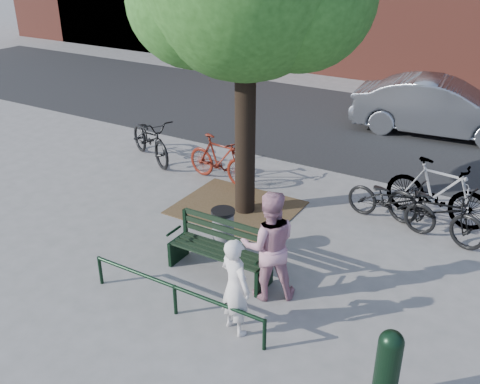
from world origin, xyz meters
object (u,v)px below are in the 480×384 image
Objects in this scene: park_bench at (222,247)px; parked_car at (441,107)px; person_right at (269,245)px; person_left at (235,286)px; litter_bin at (223,232)px; bicycle_c at (391,201)px; bollard at (388,367)px.

park_bench is 9.09m from parked_car.
park_bench is at bearing -42.94° from person_right.
parked_car reaches higher than person_left.
person_left is at bearing 55.99° from person_right.
parked_car is (1.82, 8.43, 0.35)m from litter_bin.
person_left reaches higher than bicycle_c.
bicycle_c is 0.38× the size of parked_car.
bollard reaches higher than litter_bin.
park_bench is at bearing 164.71° from parked_car.
bicycle_c is (2.20, 2.60, 0.05)m from litter_bin.
person_right reaches higher than park_bench.
parked_car is (-0.38, 5.84, 0.30)m from bicycle_c.
bicycle_c is (0.95, 3.27, -0.41)m from person_right.
person_right is (0.95, -0.15, 0.41)m from park_bench.
parked_car is at bearing 13.13° from bicycle_c.
park_bench is 1.05m from person_right.
bicycle_c is (0.95, 4.25, -0.26)m from person_left.
bollard is 3.97m from litter_bin.
litter_bin is (-1.25, 1.65, -0.31)m from person_left.
parked_car is (0.57, 10.08, 0.04)m from person_left.
person_right is (0.00, 0.98, 0.15)m from person_left.
person_right is 0.97× the size of bicycle_c.
person_right is 2.56m from bollard.
park_bench is at bearing 156.46° from bollard.
park_bench is 1.58× the size of bollard.
parked_car is at bearing 77.83° from litter_bin.
parked_car reaches higher than bicycle_c.
bicycle_c is (-1.28, 4.50, -0.11)m from bollard.
bicycle_c is at bearing 178.05° from parked_car.
person_right is at bearing -28.19° from litter_bin.
litter_bin is 0.47× the size of bicycle_c.
park_bench is 0.95× the size of bicycle_c.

